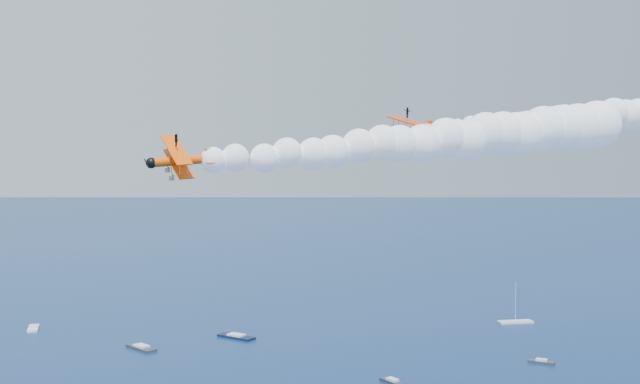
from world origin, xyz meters
name	(u,v)px	position (x,y,z in m)	size (l,w,h in m)	color
biplane_lead	(410,131)	(17.93, 29.39, 61.82)	(8.11, 9.10, 5.48)	#FF4305
biplane_trail	(181,161)	(-21.07, -0.36, 57.96)	(6.44, 7.22, 4.35)	#FF5305
smoke_trail_lead	(553,120)	(44.26, 31.30, 63.80)	(52.47, 9.17, 9.75)	white
smoke_trail_trail	(423,141)	(5.31, 0.79, 59.94)	(52.55, 7.84, 9.75)	white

